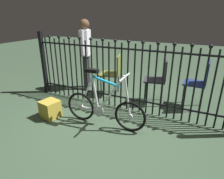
{
  "coord_description": "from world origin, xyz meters",
  "views": [
    {
      "loc": [
        1.21,
        -2.35,
        1.67
      ],
      "look_at": [
        -0.04,
        0.21,
        0.55
      ],
      "focal_mm": 31.0,
      "sensor_mm": 36.0,
      "label": 1
    }
  ],
  "objects_px": {
    "bicycle": "(104,107)",
    "person_visitor": "(86,49)",
    "chair_olive": "(113,71)",
    "display_crate": "(50,109)",
    "chair_navy": "(200,80)",
    "chair_charcoal": "(159,77)"
  },
  "relations": [
    {
      "from": "chair_navy",
      "to": "chair_olive",
      "type": "height_order",
      "value": "chair_navy"
    },
    {
      "from": "person_visitor",
      "to": "display_crate",
      "type": "relative_size",
      "value": 5.25
    },
    {
      "from": "bicycle",
      "to": "person_visitor",
      "type": "xyz_separation_m",
      "value": [
        -1.16,
        1.3,
        0.61
      ]
    },
    {
      "from": "chair_olive",
      "to": "display_crate",
      "type": "distance_m",
      "value": 1.54
    },
    {
      "from": "chair_charcoal",
      "to": "display_crate",
      "type": "relative_size",
      "value": 2.94
    },
    {
      "from": "bicycle",
      "to": "person_visitor",
      "type": "height_order",
      "value": "person_visitor"
    },
    {
      "from": "chair_olive",
      "to": "chair_navy",
      "type": "bearing_deg",
      "value": 2.99
    },
    {
      "from": "chair_olive",
      "to": "chair_charcoal",
      "type": "distance_m",
      "value": 0.98
    },
    {
      "from": "chair_olive",
      "to": "display_crate",
      "type": "xyz_separation_m",
      "value": [
        -0.53,
        -1.4,
        -0.38
      ]
    },
    {
      "from": "chair_olive",
      "to": "chair_charcoal",
      "type": "bearing_deg",
      "value": -0.8
    },
    {
      "from": "chair_navy",
      "to": "person_visitor",
      "type": "relative_size",
      "value": 0.58
    },
    {
      "from": "chair_olive",
      "to": "chair_charcoal",
      "type": "relative_size",
      "value": 0.99
    },
    {
      "from": "bicycle",
      "to": "chair_navy",
      "type": "xyz_separation_m",
      "value": [
        1.27,
        1.31,
        0.23
      ]
    },
    {
      "from": "person_visitor",
      "to": "bicycle",
      "type": "bearing_deg",
      "value": -48.29
    },
    {
      "from": "chair_charcoal",
      "to": "bicycle",
      "type": "bearing_deg",
      "value": -114.56
    },
    {
      "from": "chair_navy",
      "to": "person_visitor",
      "type": "distance_m",
      "value": 2.46
    },
    {
      "from": "chair_navy",
      "to": "chair_charcoal",
      "type": "height_order",
      "value": "chair_navy"
    },
    {
      "from": "bicycle",
      "to": "chair_navy",
      "type": "bearing_deg",
      "value": 45.89
    },
    {
      "from": "chair_navy",
      "to": "chair_charcoal",
      "type": "distance_m",
      "value": 0.72
    },
    {
      "from": "chair_navy",
      "to": "chair_olive",
      "type": "relative_size",
      "value": 1.04
    },
    {
      "from": "chair_navy",
      "to": "display_crate",
      "type": "height_order",
      "value": "chair_navy"
    },
    {
      "from": "display_crate",
      "to": "chair_charcoal",
      "type": "bearing_deg",
      "value": 42.62
    }
  ]
}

